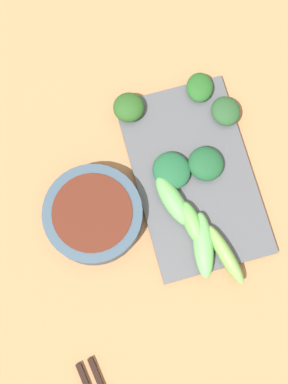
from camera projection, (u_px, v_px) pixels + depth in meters
The scene contains 12 objects.
tabletop at pixel (158, 201), 0.84m from camera, with size 2.10×2.10×0.02m, color #A37148.
sauce_bowl at pixel (93, 213), 0.80m from camera, with size 0.15×0.15×0.04m.
serving_plate at pixel (194, 176), 0.83m from camera, with size 0.18×0.30×0.01m, color #4A4B51.
broccoli_stalk_0 at pixel (225, 255), 0.79m from camera, with size 0.02×0.10×0.03m, color #71A14B.
broccoli_leafy_1 at pixel (171, 171), 0.82m from camera, with size 0.06×0.06×0.02m, color #1B5230.
broccoli_leafy_2 at pixel (226, 111), 0.84m from camera, with size 0.05×0.05×0.02m, color #244A26.
broccoli_stalk_3 at pixel (203, 245), 0.79m from camera, with size 0.03×0.10×0.03m, color #61AA58.
broccoli_leafy_4 at pixel (206, 164), 0.82m from camera, with size 0.05×0.06×0.02m, color #1A4D2A.
broccoli_leafy_5 at pixel (129, 107), 0.84m from camera, with size 0.05×0.05×0.03m, color #244E1D.
broccoli_stalk_6 at pixel (173, 201), 0.81m from camera, with size 0.03×0.09×0.02m, color #5BA053.
broccoli_stalk_7 at pixel (192, 223), 0.80m from camera, with size 0.03×0.07×0.03m, color #61B64D.
broccoli_leafy_8 at pixel (200, 87), 0.85m from camera, with size 0.04×0.05×0.02m, color #20541F.
Camera 1 is at (-0.06, -0.15, 0.83)m, focal length 50.18 mm.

